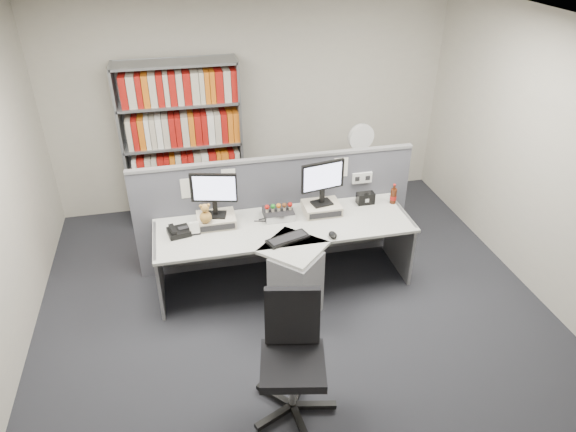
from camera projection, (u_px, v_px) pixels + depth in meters
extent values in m
plane|color=#2A2B31|center=(303.00, 334.00, 4.94)|extent=(5.50, 5.50, 0.00)
cube|color=beige|center=(251.00, 103.00, 6.55)|extent=(5.00, 0.04, 2.70)
cube|color=beige|center=(573.00, 180.00, 4.72)|extent=(0.04, 5.50, 2.70)
cube|color=white|center=(309.00, 40.00, 3.55)|extent=(5.00, 5.50, 0.04)
cube|color=#565761|center=(276.00, 212.00, 5.66)|extent=(3.00, 0.05, 1.25)
cube|color=#98989D|center=(275.00, 158.00, 5.34)|extent=(3.00, 0.07, 0.03)
cube|color=white|center=(362.00, 178.00, 5.65)|extent=(0.22, 0.04, 0.12)
cube|color=white|center=(189.00, 187.00, 5.25)|extent=(0.16, 0.00, 0.22)
cube|color=white|center=(228.00, 183.00, 5.33)|extent=(0.16, 0.00, 0.22)
cube|color=white|center=(340.00, 171.00, 5.55)|extent=(0.16, 0.00, 0.22)
cube|color=#BABBB4|center=(284.00, 226.00, 5.26)|extent=(2.60, 0.80, 0.03)
cube|color=#BABBB4|center=(293.00, 248.00, 4.93)|extent=(0.74, 0.74, 0.03)
cube|color=gray|center=(296.00, 285.00, 5.01)|extent=(0.57, 0.57, 0.69)
cube|color=gray|center=(159.00, 270.00, 5.20)|extent=(0.03, 0.70, 0.72)
cube|color=gray|center=(399.00, 239.00, 5.68)|extent=(0.03, 0.70, 0.72)
cube|color=gray|center=(277.00, 236.00, 5.75)|extent=(2.50, 0.02, 0.45)
cube|color=beige|center=(216.00, 220.00, 5.24)|extent=(0.38, 0.30, 0.10)
cube|color=black|center=(218.00, 228.00, 5.11)|extent=(0.34, 0.01, 0.06)
cube|color=beige|center=(322.00, 208.00, 5.45)|extent=(0.38, 0.30, 0.10)
cube|color=black|center=(326.00, 215.00, 5.32)|extent=(0.34, 0.01, 0.06)
cube|color=black|center=(216.00, 215.00, 5.21)|extent=(0.23, 0.19, 0.02)
cube|color=black|center=(215.00, 208.00, 5.17)|extent=(0.05, 0.04, 0.16)
cube|color=black|center=(214.00, 188.00, 5.05)|extent=(0.45, 0.14, 0.30)
cube|color=#CACFFC|center=(214.00, 189.00, 5.04)|extent=(0.40, 0.10, 0.26)
cube|color=black|center=(322.00, 203.00, 5.41)|extent=(0.23, 0.18, 0.02)
cube|color=black|center=(322.00, 196.00, 5.37)|extent=(0.05, 0.04, 0.17)
cube|color=black|center=(323.00, 176.00, 5.26)|extent=(0.46, 0.12, 0.31)
cube|color=#CACFFC|center=(323.00, 177.00, 5.24)|extent=(0.41, 0.08, 0.26)
cube|color=black|center=(278.00, 213.00, 5.37)|extent=(0.30, 0.27, 0.08)
cube|color=silver|center=(281.00, 220.00, 5.26)|extent=(0.30, 0.01, 0.07)
cylinder|color=beige|center=(267.00, 211.00, 5.30)|extent=(0.03, 0.03, 0.03)
sphere|color=#A5140F|center=(267.00, 207.00, 5.28)|extent=(0.05, 0.05, 0.05)
cylinder|color=beige|center=(273.00, 210.00, 5.31)|extent=(0.03, 0.03, 0.03)
sphere|color=#19721E|center=(273.00, 206.00, 5.29)|extent=(0.05, 0.05, 0.05)
cylinder|color=beige|center=(279.00, 209.00, 5.32)|extent=(0.03, 0.03, 0.03)
sphere|color=orange|center=(279.00, 206.00, 5.30)|extent=(0.05, 0.05, 0.05)
cylinder|color=beige|center=(284.00, 209.00, 5.34)|extent=(0.03, 0.03, 0.03)
sphere|color=#593319|center=(284.00, 205.00, 5.31)|extent=(0.05, 0.05, 0.05)
cylinder|color=beige|center=(290.00, 208.00, 5.35)|extent=(0.03, 0.03, 0.03)
sphere|color=#A5140F|center=(290.00, 204.00, 5.33)|extent=(0.05, 0.05, 0.05)
cube|color=black|center=(288.00, 239.00, 5.01)|extent=(0.45, 0.28, 0.02)
cube|color=black|center=(288.00, 238.00, 5.00)|extent=(0.39, 0.22, 0.01)
ellipsoid|color=black|center=(333.00, 235.00, 5.05)|extent=(0.08, 0.13, 0.05)
cube|color=black|center=(179.00, 232.00, 5.08)|extent=(0.24, 0.22, 0.06)
cube|color=black|center=(173.00, 229.00, 5.04)|extent=(0.08, 0.17, 0.03)
cube|color=black|center=(183.00, 228.00, 5.08)|extent=(0.10, 0.07, 0.01)
cube|color=black|center=(195.00, 233.00, 5.11)|extent=(0.11, 0.06, 0.02)
cube|color=white|center=(195.00, 228.00, 5.06)|extent=(0.10, 0.04, 0.11)
cube|color=white|center=(194.00, 226.00, 5.09)|extent=(0.10, 0.04, 0.11)
sphere|color=#A87B38|center=(206.00, 217.00, 5.07)|extent=(0.12, 0.12, 0.12)
sphere|color=#A87B38|center=(205.00, 208.00, 5.02)|extent=(0.08, 0.08, 0.08)
sphere|color=#A87B38|center=(201.00, 206.00, 5.00)|extent=(0.03, 0.03, 0.03)
sphere|color=#A87B38|center=(208.00, 205.00, 5.01)|extent=(0.03, 0.03, 0.03)
cube|color=black|center=(365.00, 198.00, 5.60)|extent=(0.19, 0.10, 0.12)
cylinder|color=#3F190A|center=(393.00, 196.00, 5.59)|extent=(0.07, 0.07, 0.17)
cylinder|color=#A5140F|center=(393.00, 198.00, 5.60)|extent=(0.07, 0.07, 0.05)
cylinder|color=#3F190A|center=(394.00, 187.00, 5.54)|extent=(0.03, 0.03, 0.05)
cylinder|color=#A5140F|center=(395.00, 185.00, 5.52)|extent=(0.03, 0.03, 0.01)
cube|color=gray|center=(124.00, 149.00, 6.18)|extent=(0.03, 0.40, 2.00)
cube|color=gray|center=(240.00, 140.00, 6.44)|extent=(0.03, 0.40, 2.00)
cube|color=gray|center=(182.00, 139.00, 6.47)|extent=(1.40, 0.02, 2.00)
cube|color=gray|center=(191.00, 214.00, 6.81)|extent=(1.38, 0.40, 0.03)
cube|color=gray|center=(187.00, 180.00, 6.55)|extent=(1.38, 0.40, 0.03)
cube|color=gray|center=(183.00, 143.00, 6.30)|extent=(1.38, 0.40, 0.03)
cube|color=gray|center=(178.00, 103.00, 6.04)|extent=(1.38, 0.40, 0.03)
cube|color=gray|center=(174.00, 63.00, 5.81)|extent=(1.38, 0.40, 0.03)
cube|color=#A5140F|center=(189.00, 202.00, 6.69)|extent=(1.24, 0.28, 0.36)
cube|color=orange|center=(186.00, 167.00, 6.43)|extent=(1.24, 0.28, 0.36)
cube|color=beige|center=(181.00, 129.00, 6.17)|extent=(1.24, 0.28, 0.36)
cube|color=white|center=(177.00, 87.00, 5.92)|extent=(1.24, 0.28, 0.36)
cube|color=gray|center=(356.00, 191.00, 6.66)|extent=(0.45, 0.60, 0.70)
cube|color=black|center=(365.00, 190.00, 6.32)|extent=(0.40, 0.02, 0.28)
cube|color=black|center=(364.00, 213.00, 6.48)|extent=(0.40, 0.02, 0.28)
cylinder|color=white|center=(358.00, 165.00, 6.47)|extent=(0.20, 0.20, 0.03)
cylinder|color=white|center=(359.00, 157.00, 6.41)|extent=(0.03, 0.03, 0.20)
cylinder|color=white|center=(361.00, 137.00, 6.26)|extent=(0.33, 0.11, 0.33)
cylinder|color=silver|center=(360.00, 136.00, 6.29)|extent=(0.33, 0.10, 0.33)
cylinder|color=silver|center=(293.00, 387.00, 4.06)|extent=(0.05, 0.05, 0.42)
cube|color=black|center=(293.00, 365.00, 3.94)|extent=(0.58, 0.58, 0.07)
cube|color=black|center=(292.00, 315.00, 3.98)|extent=(0.44, 0.20, 0.49)
cube|color=black|center=(316.00, 405.00, 4.17)|extent=(0.32, 0.12, 0.04)
cylinder|color=black|center=(332.00, 406.00, 4.18)|extent=(0.05, 0.05, 0.03)
cube|color=black|center=(299.00, 387.00, 4.33)|extent=(0.20, 0.30, 0.04)
cylinder|color=black|center=(303.00, 377.00, 4.44)|extent=(0.05, 0.05, 0.03)
cube|color=black|center=(273.00, 394.00, 4.26)|extent=(0.25, 0.27, 0.04)
cylinder|color=black|center=(261.00, 388.00, 4.34)|extent=(0.05, 0.05, 0.03)
cube|color=black|center=(273.00, 417.00, 4.07)|extent=(0.31, 0.18, 0.04)
cylinder|color=black|center=(260.00, 427.00, 4.01)|extent=(0.05, 0.05, 0.03)
cube|color=black|center=(301.00, 425.00, 4.01)|extent=(0.09, 0.32, 0.04)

